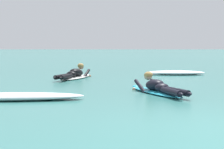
{
  "coord_description": "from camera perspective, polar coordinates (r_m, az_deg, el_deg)",
  "views": [
    {
      "loc": [
        -1.77,
        -5.24,
        1.2
      ],
      "look_at": [
        -1.65,
        6.6,
        0.24
      ],
      "focal_mm": 62.46,
      "sensor_mm": 36.0,
      "label": 1
    }
  ],
  "objects": [
    {
      "name": "surfer_near",
      "position": [
        9.35,
        6.68,
        -1.96
      ],
      "size": [
        1.3,
        2.58,
        0.54
      ],
      "color": "#2DB2D1",
      "rests_on": "ground"
    },
    {
      "name": "ground_plane",
      "position": [
        15.39,
        6.01,
        0.11
      ],
      "size": [
        120.0,
        120.0,
        0.0
      ],
      "primitive_type": "plane",
      "color": "#387A75"
    },
    {
      "name": "surfer_far",
      "position": [
        13.27,
        -5.51,
        -0.0
      ],
      "size": [
        1.21,
        2.55,
        0.54
      ],
      "color": "white",
      "rests_on": "ground"
    },
    {
      "name": "whitewater_mid_right",
      "position": [
        14.99,
        9.31,
        0.26
      ],
      "size": [
        2.23,
        0.86,
        0.17
      ],
      "color": "white",
      "rests_on": "ground"
    },
    {
      "name": "whitewater_back",
      "position": [
        8.49,
        -14.45,
        -3.16
      ],
      "size": [
        3.09,
        0.82,
        0.16
      ],
      "color": "white",
      "rests_on": "ground"
    }
  ]
}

